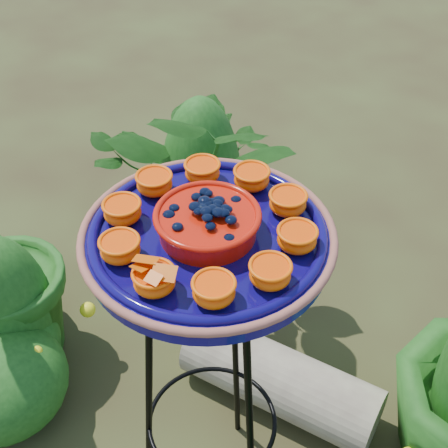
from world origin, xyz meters
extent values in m
plane|color=#302315|center=(0.00, 0.00, 0.00)|extent=(20.00, 20.00, 0.00)
torus|color=black|center=(0.08, -0.11, 0.90)|extent=(0.34, 0.34, 0.02)
torus|color=black|center=(0.08, -0.11, 0.32)|extent=(0.42, 0.42, 0.01)
cylinder|color=black|center=(0.03, 0.03, 0.45)|extent=(0.05, 0.09, 0.90)
cylinder|color=black|center=(-0.01, -0.22, 0.45)|extent=(0.07, 0.08, 0.90)
cylinder|color=black|center=(0.23, -0.13, 0.45)|extent=(0.09, 0.03, 0.90)
cylinder|color=#0C0755|center=(0.08, -0.11, 0.93)|extent=(0.59, 0.59, 0.04)
torus|color=#975544|center=(0.08, -0.11, 0.95)|extent=(0.48, 0.48, 0.02)
torus|color=#0C0755|center=(0.08, -0.11, 0.96)|extent=(0.44, 0.44, 0.02)
cylinder|color=red|center=(0.08, -0.11, 0.98)|extent=(0.23, 0.23, 0.05)
torus|color=red|center=(0.08, -0.11, 1.00)|extent=(0.20, 0.20, 0.01)
ellipsoid|color=black|center=(0.08, -0.11, 1.01)|extent=(0.16, 0.16, 0.03)
ellipsoid|color=#FF4902|center=(0.23, -0.02, 0.97)|extent=(0.07, 0.07, 0.04)
cylinder|color=#FF5305|center=(0.23, -0.02, 0.99)|extent=(0.07, 0.07, 0.01)
ellipsoid|color=#FF4902|center=(0.15, 0.04, 0.97)|extent=(0.07, 0.07, 0.04)
cylinder|color=#FF5305|center=(0.15, 0.04, 0.99)|extent=(0.07, 0.07, 0.01)
ellipsoid|color=#FF4902|center=(0.05, 0.05, 0.97)|extent=(0.07, 0.07, 0.04)
cylinder|color=#FF5305|center=(0.05, 0.05, 0.99)|extent=(0.07, 0.07, 0.01)
ellipsoid|color=#FF4902|center=(-0.04, 0.00, 0.97)|extent=(0.07, 0.07, 0.04)
cylinder|color=#FF5305|center=(-0.04, 0.00, 0.99)|extent=(0.07, 0.07, 0.01)
ellipsoid|color=#FF4902|center=(-0.08, -0.09, 0.97)|extent=(0.07, 0.07, 0.04)
cylinder|color=#FF5305|center=(-0.08, -0.09, 0.99)|extent=(0.07, 0.07, 0.01)
ellipsoid|color=#FF4902|center=(-0.06, -0.19, 0.97)|extent=(0.07, 0.07, 0.04)
cylinder|color=#FF5305|center=(-0.06, -0.19, 0.99)|extent=(0.07, 0.07, 0.01)
ellipsoid|color=#FF4902|center=(0.02, -0.26, 0.97)|extent=(0.07, 0.07, 0.04)
cylinder|color=#FF5305|center=(0.02, -0.26, 0.99)|extent=(0.07, 0.07, 0.01)
ellipsoid|color=#FF4902|center=(0.12, -0.27, 0.97)|extent=(0.07, 0.07, 0.04)
cylinder|color=#FF5305|center=(0.12, -0.27, 0.99)|extent=(0.07, 0.07, 0.01)
ellipsoid|color=#FF4902|center=(0.21, -0.22, 0.97)|extent=(0.07, 0.07, 0.04)
cylinder|color=#FF5305|center=(0.21, -0.22, 0.99)|extent=(0.07, 0.07, 0.01)
ellipsoid|color=#FF4902|center=(0.25, -0.12, 0.97)|extent=(0.07, 0.07, 0.04)
cylinder|color=#FF5305|center=(0.25, -0.12, 0.99)|extent=(0.07, 0.07, 0.01)
cylinder|color=black|center=(0.12, -0.27, 1.00)|extent=(0.02, 0.02, 0.00)
cube|color=#F64E04|center=(0.10, -0.27, 1.01)|extent=(0.05, 0.05, 0.01)
cube|color=#F64E04|center=(0.14, -0.27, 1.01)|extent=(0.05, 0.05, 0.01)
cylinder|color=tan|center=(0.04, 0.23, 0.10)|extent=(0.65, 0.35, 0.20)
imported|color=#184913|center=(-0.60, 0.53, 0.39)|extent=(0.90, 0.86, 0.77)
camera|label=1|loc=(0.70, -0.71, 1.73)|focal=50.00mm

